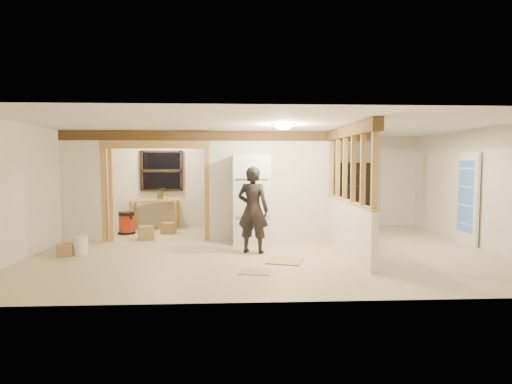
{
  "coord_description": "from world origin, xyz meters",
  "views": [
    {
      "loc": [
        -0.63,
        -8.58,
        1.79
      ],
      "look_at": [
        -0.16,
        0.4,
        1.16
      ],
      "focal_mm": 30.0,
      "sensor_mm": 36.0,
      "label": 1
    }
  ],
  "objects": [
    {
      "name": "shop_vac",
      "position": [
        -3.3,
        2.14,
        0.28
      ],
      "size": [
        0.47,
        0.47,
        0.56
      ],
      "primitive_type": "cylinder",
      "rotation": [
        0.0,
        0.0,
        0.1
      ],
      "color": "#9E230D",
      "rests_on": "floor"
    },
    {
      "name": "bookshelf",
      "position": [
        2.65,
        3.03,
        0.89
      ],
      "size": [
        0.89,
        0.3,
        1.77
      ],
      "primitive_type": "cube",
      "color": "black",
      "rests_on": "floor"
    },
    {
      "name": "ceiling_dome_main",
      "position": [
        0.3,
        -0.5,
        2.48
      ],
      "size": [
        0.36,
        0.36,
        0.16
      ],
      "primitive_type": "ellipsoid",
      "color": "#FFEABF",
      "rests_on": "ceiling"
    },
    {
      "name": "partition_left_stub",
      "position": [
        -4.05,
        1.2,
        1.25
      ],
      "size": [
        0.9,
        0.12,
        2.5
      ],
      "primitive_type": "cube",
      "color": "silver",
      "rests_on": "floor"
    },
    {
      "name": "stud_partition",
      "position": [
        1.6,
        -0.4,
        1.66
      ],
      "size": [
        0.14,
        3.2,
        1.32
      ],
      "primitive_type": "cube",
      "color": "tan",
      "rests_on": "pony_wall"
    },
    {
      "name": "wall_right",
      "position": [
        4.5,
        0.0,
        1.25
      ],
      "size": [
        0.01,
        6.5,
        2.5
      ],
      "primitive_type": "cube",
      "color": "silver",
      "rests_on": "floor"
    },
    {
      "name": "work_table",
      "position": [
        -2.74,
        2.89,
        0.4
      ],
      "size": [
        1.35,
        0.85,
        0.79
      ],
      "primitive_type": "cube",
      "rotation": [
        0.0,
        0.0,
        0.18
      ],
      "color": "tan",
      "rests_on": "floor"
    },
    {
      "name": "floor_panel_near",
      "position": [
        0.29,
        -1.03,
        0.01
      ],
      "size": [
        0.75,
        0.75,
        0.02
      ],
      "primitive_type": "cube",
      "rotation": [
        0.0,
        0.0,
        -0.31
      ],
      "color": "tan",
      "rests_on": "floor"
    },
    {
      "name": "partition_center",
      "position": [
        0.2,
        1.2,
        1.25
      ],
      "size": [
        2.8,
        0.12,
        2.5
      ],
      "primitive_type": "cube",
      "color": "silver",
      "rests_on": "floor"
    },
    {
      "name": "floor_panel_far",
      "position": [
        -0.29,
        -1.76,
        0.01
      ],
      "size": [
        0.56,
        0.48,
        0.02
      ],
      "primitive_type": "cube",
      "rotation": [
        0.0,
        0.0,
        -0.17
      ],
      "color": "tan",
      "rests_on": "floor"
    },
    {
      "name": "bucket",
      "position": [
        -3.59,
        -0.27,
        0.18
      ],
      "size": [
        0.34,
        0.34,
        0.36
      ],
      "primitive_type": "cylinder",
      "rotation": [
        0.0,
        0.0,
        0.23
      ],
      "color": "white",
      "rests_on": "floor"
    },
    {
      "name": "header_beam_back",
      "position": [
        -1.0,
        1.2,
        2.38
      ],
      "size": [
        7.0,
        0.18,
        0.22
      ],
      "primitive_type": "cube",
      "color": "brown",
      "rests_on": "ceiling"
    },
    {
      "name": "box_util_b",
      "position": [
        -2.67,
        1.32,
        0.15
      ],
      "size": [
        0.41,
        0.41,
        0.31
      ],
      "primitive_type": "cube",
      "rotation": [
        0.0,
        0.0,
        0.29
      ],
      "color": "#9A794A",
      "rests_on": "floor"
    },
    {
      "name": "wall_left",
      "position": [
        -4.5,
        0.0,
        1.25
      ],
      "size": [
        0.01,
        6.5,
        2.5
      ],
      "primitive_type": "cube",
      "color": "silver",
      "rests_on": "floor"
    },
    {
      "name": "wall_back",
      "position": [
        0.0,
        3.25,
        1.25
      ],
      "size": [
        9.0,
        0.01,
        2.5
      ],
      "primitive_type": "cube",
      "color": "silver",
      "rests_on": "floor"
    },
    {
      "name": "doorway_frame",
      "position": [
        -2.4,
        1.2,
        1.1
      ],
      "size": [
        2.46,
        0.14,
        2.2
      ],
      "primitive_type": "cube",
      "color": "tan",
      "rests_on": "floor"
    },
    {
      "name": "window_back",
      "position": [
        -2.6,
        3.17,
        1.55
      ],
      "size": [
        1.12,
        0.1,
        1.1
      ],
      "primitive_type": "cube",
      "color": "black",
      "rests_on": "wall_back"
    },
    {
      "name": "potted_plant",
      "position": [
        -2.6,
        2.96,
        0.95
      ],
      "size": [
        0.32,
        0.29,
        0.32
      ],
      "primitive_type": "imported",
      "rotation": [
        0.0,
        0.0,
        0.15
      ],
      "color": "#317833",
      "rests_on": "work_table"
    },
    {
      "name": "floor",
      "position": [
        0.0,
        0.0,
        -0.01
      ],
      "size": [
        9.0,
        6.5,
        0.01
      ],
      "primitive_type": "cube",
      "color": "#BEAE8D",
      "rests_on": "ground"
    },
    {
      "name": "french_door",
      "position": [
        4.42,
        0.4,
        1.0
      ],
      "size": [
        0.12,
        0.86,
        2.0
      ],
      "primitive_type": "cube",
      "color": "white",
      "rests_on": "floor"
    },
    {
      "name": "box_front",
      "position": [
        -3.87,
        -0.36,
        0.11
      ],
      "size": [
        0.34,
        0.32,
        0.23
      ],
      "primitive_type": "cube",
      "rotation": [
        0.0,
        0.0,
        0.39
      ],
      "color": "#9A794A",
      "rests_on": "floor"
    },
    {
      "name": "refrigerator",
      "position": [
        -0.25,
        0.75,
        0.98
      ],
      "size": [
        0.8,
        0.78,
        1.95
      ],
      "primitive_type": "cube",
      "color": "silver",
      "rests_on": "floor"
    },
    {
      "name": "ceiling",
      "position": [
        0.0,
        0.0,
        2.5
      ],
      "size": [
        9.0,
        6.5,
        0.01
      ],
      "primitive_type": "cube",
      "color": "white"
    },
    {
      "name": "wall_front",
      "position": [
        0.0,
        -3.25,
        1.25
      ],
      "size": [
        9.0,
        0.01,
        2.5
      ],
      "primitive_type": "cube",
      "color": "silver",
      "rests_on": "floor"
    },
    {
      "name": "ceiling_dome_util",
      "position": [
        -2.5,
        2.3,
        2.48
      ],
      "size": [
        0.32,
        0.32,
        0.14
      ],
      "primitive_type": "ellipsoid",
      "color": "#FFEABF",
      "rests_on": "ceiling"
    },
    {
      "name": "pony_wall",
      "position": [
        1.6,
        -0.4,
        0.5
      ],
      "size": [
        0.12,
        3.2,
        1.0
      ],
      "primitive_type": "cube",
      "color": "silver",
      "rests_on": "floor"
    },
    {
      "name": "hanging_bulb",
      "position": [
        -2.0,
        1.6,
        2.18
      ],
      "size": [
        0.07,
        0.07,
        0.07
      ],
      "primitive_type": "ellipsoid",
      "color": "#FFD88C",
      "rests_on": "ceiling"
    },
    {
      "name": "woman",
      "position": [
        -0.26,
        -0.25,
        0.86
      ],
      "size": [
        0.73,
        0.6,
        1.71
      ],
      "primitive_type": "imported",
      "rotation": [
        0.0,
        0.0,
        2.8
      ],
      "color": "black",
      "rests_on": "floor"
    },
    {
      "name": "box_util_a",
      "position": [
        -2.27,
        2.12,
        0.14
      ],
      "size": [
        0.37,
        0.33,
        0.27
      ],
      "primitive_type": "cube",
      "rotation": [
        0.0,
        0.0,
        -0.22
      ],
      "color": "#9A794A",
      "rests_on": "floor"
    },
    {
      "name": "header_beam_right",
      "position": [
        1.6,
        -0.4,
        2.38
      ],
      "size": [
        0.18,
        3.3,
        0.22
      ],
      "primitive_type": "cube",
      "color": "brown",
      "rests_on": "ceiling"
    }
  ]
}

